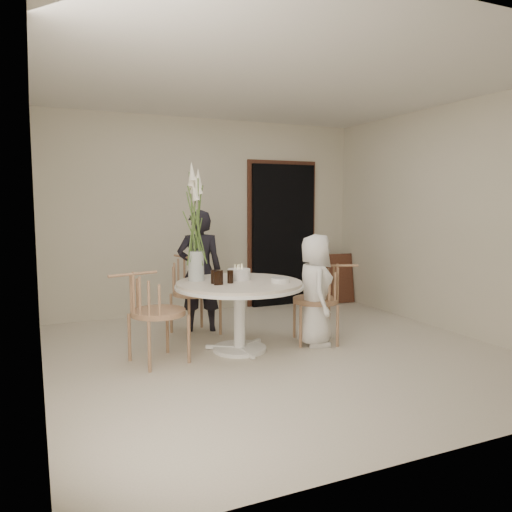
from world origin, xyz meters
name	(u,v)px	position (x,y,z in m)	size (l,w,h in m)	color
ground	(280,353)	(0.00, 0.00, 0.00)	(4.50, 4.50, 0.00)	beige
room_shell	(281,195)	(0.00, 0.00, 1.62)	(4.50, 4.50, 4.50)	silver
doorway	(283,235)	(1.15, 2.19, 1.05)	(1.00, 0.10, 2.10)	black
door_trim	(282,231)	(1.15, 2.23, 1.11)	(1.12, 0.03, 2.22)	brown
table	(239,293)	(-0.35, 0.25, 0.62)	(1.33, 1.33, 0.73)	white
picture_frame	(336,279)	(1.95, 1.95, 0.38)	(0.57, 0.04, 0.76)	brown
chair_far	(190,283)	(-0.60, 1.21, 0.59)	(0.58, 0.61, 0.91)	#A57D59
chair_right	(327,292)	(0.66, 0.17, 0.56)	(0.61, 0.59, 0.87)	#A57D59
chair_left	(146,304)	(-1.33, 0.19, 0.59)	(0.62, 0.59, 0.91)	#A57D59
girl	(200,271)	(-0.47, 1.21, 0.73)	(0.53, 0.35, 1.46)	black
boy	(315,290)	(0.48, 0.12, 0.60)	(0.59, 0.38, 1.21)	white
birthday_cake	(239,274)	(-0.30, 0.38, 0.79)	(0.24, 0.24, 0.17)	white
cola_tumbler_a	(217,278)	(-0.63, 0.16, 0.80)	(0.06, 0.06, 0.14)	black
cola_tumbler_b	(220,277)	(-0.59, 0.17, 0.80)	(0.07, 0.07, 0.15)	black
cola_tumbler_c	(214,277)	(-0.63, 0.25, 0.80)	(0.06, 0.06, 0.14)	black
cola_tumbler_d	(230,277)	(-0.47, 0.21, 0.80)	(0.06, 0.06, 0.13)	black
plate_stack	(280,280)	(0.02, 0.04, 0.75)	(0.19, 0.19, 0.05)	white
flower_vase	(196,225)	(-0.73, 0.51, 1.31)	(0.17, 0.17, 1.23)	#B9C2BD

